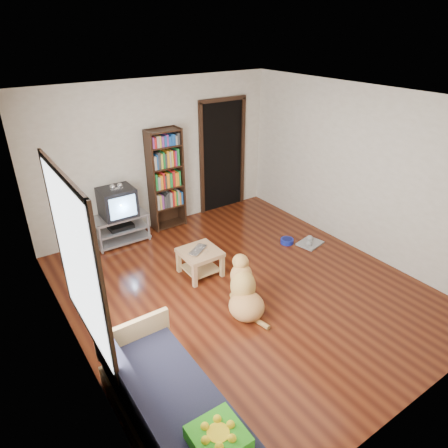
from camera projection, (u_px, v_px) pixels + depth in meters
ground at (242, 288)px, 5.69m from camera, size 5.00×5.00×0.00m
ceiling at (247, 100)px, 4.51m from camera, size 5.00×5.00×0.00m
wall_back at (158, 156)px, 6.94m from camera, size 4.50×0.00×4.50m
wall_front at (428, 308)px, 3.26m from camera, size 4.50×0.00×4.50m
wall_left at (64, 257)px, 3.97m from camera, size 0.00×5.00×5.00m
wall_right at (359, 171)px, 6.24m from camera, size 0.00×5.00×5.00m
green_cushion at (218, 438)px, 3.11m from camera, size 0.41×0.41×0.14m
laptop at (201, 251)px, 5.80m from camera, size 0.41×0.37×0.03m
dog_bowl at (287, 241)px, 6.82m from camera, size 0.22×0.22×0.08m
grey_rag at (310, 243)px, 6.80m from camera, size 0.46×0.39×0.03m
window at (77, 262)px, 3.52m from camera, size 0.03×1.46×1.70m
doorway at (222, 153)px, 7.69m from camera, size 1.03×0.05×2.19m
tv_stand at (121, 228)px, 6.77m from camera, size 0.90×0.45×0.50m
crt_tv at (117, 202)px, 6.57m from camera, size 0.55×0.52×0.58m
bookshelf at (166, 174)px, 6.98m from camera, size 0.60×0.30×1.80m
sofa at (169, 409)px, 3.61m from camera, size 0.80×1.80×0.80m
coffee_table at (200, 258)px, 5.88m from camera, size 0.55×0.55×0.40m
dog at (244, 292)px, 5.15m from camera, size 0.61×0.89×0.74m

